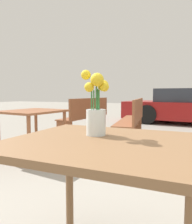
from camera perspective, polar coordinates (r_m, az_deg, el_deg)
The scene contains 5 objects.
table_front at distance 1.04m, azimuth 2.22°, elevation -13.33°, with size 0.89×0.77×0.73m.
flower_vase at distance 1.11m, azimuth 0.05°, elevation 0.49°, with size 0.15×0.14×0.33m.
bench_near at distance 4.16m, azimuth 9.81°, elevation -1.82°, with size 0.63×1.82×0.85m.
bench_far at distance 4.75m, azimuth -2.37°, elevation -1.05°, with size 0.44×1.62×0.85m.
table_back at distance 3.35m, azimuth -16.21°, elevation -1.42°, with size 0.82×0.91×0.70m.
Camera 1 is at (0.38, -0.91, 0.94)m, focal length 35.00 mm.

